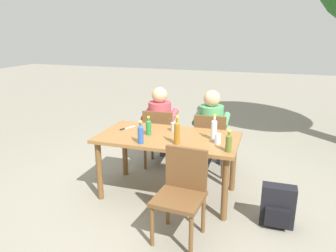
{
  "coord_description": "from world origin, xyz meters",
  "views": [
    {
      "loc": [
        1.1,
        -3.4,
        1.96
      ],
      "look_at": [
        0.0,
        0.0,
        0.87
      ],
      "focal_mm": 34.64,
      "sensor_mm": 36.0,
      "label": 1
    }
  ],
  "objects": [
    {
      "name": "cup_glass",
      "position": [
        0.59,
        -0.09,
        0.81
      ],
      "size": [
        0.07,
        0.07,
        0.11
      ],
      "primitive_type": "cylinder",
      "color": "silver",
      "rests_on": "dining_table"
    },
    {
      "name": "dining_table",
      "position": [
        0.0,
        0.0,
        0.66
      ],
      "size": [
        1.63,
        0.85,
        0.75
      ],
      "color": "olive",
      "rests_on": "ground_plane"
    },
    {
      "name": "backpack_by_near_side",
      "position": [
        1.27,
        -0.28,
        0.21
      ],
      "size": [
        0.34,
        0.21,
        0.44
      ],
      "color": "black",
      "rests_on": "ground_plane"
    },
    {
      "name": "bottle_olive",
      "position": [
        0.74,
        -0.29,
        0.85
      ],
      "size": [
        0.06,
        0.06,
        0.23
      ],
      "color": "#566623",
      "rests_on": "dining_table"
    },
    {
      "name": "bottle_clear",
      "position": [
        0.53,
        0.03,
        0.88
      ],
      "size": [
        0.06,
        0.06,
        0.3
      ],
      "color": "white",
      "rests_on": "dining_table"
    },
    {
      "name": "chair_far_right",
      "position": [
        0.37,
        0.73,
        0.49
      ],
      "size": [
        0.47,
        0.47,
        0.87
      ],
      "color": "brown",
      "rests_on": "ground_plane"
    },
    {
      "name": "person_in_plaid_shirt",
      "position": [
        -0.37,
        0.84,
        0.66
      ],
      "size": [
        0.47,
        0.61,
        1.18
      ],
      "color": "#B7424C",
      "rests_on": "ground_plane"
    },
    {
      "name": "bottle_green",
      "position": [
        -0.23,
        -0.03,
        0.85
      ],
      "size": [
        0.06,
        0.06,
        0.22
      ],
      "color": "#287A38",
      "rests_on": "dining_table"
    },
    {
      "name": "cup_steel",
      "position": [
        0.01,
        0.2,
        0.81
      ],
      "size": [
        0.07,
        0.07,
        0.11
      ],
      "primitive_type": "cylinder",
      "color": "#B2B7BC",
      "rests_on": "dining_table"
    },
    {
      "name": "table_knife",
      "position": [
        -0.58,
        0.12,
        0.76
      ],
      "size": [
        0.12,
        0.23,
        0.01
      ],
      "color": "silver",
      "rests_on": "dining_table"
    },
    {
      "name": "chair_near_right",
      "position": [
        0.37,
        -0.73,
        0.49
      ],
      "size": [
        0.47,
        0.47,
        0.87
      ],
      "color": "brown",
      "rests_on": "ground_plane"
    },
    {
      "name": "person_in_white_shirt",
      "position": [
        0.37,
        0.84,
        0.66
      ],
      "size": [
        0.47,
        0.61,
        1.18
      ],
      "color": "#4C935B",
      "rests_on": "ground_plane"
    },
    {
      "name": "ground_plane",
      "position": [
        0.0,
        0.0,
        0.0
      ],
      "size": [
        24.0,
        24.0,
        0.0
      ],
      "primitive_type": "plane",
      "color": "gray"
    },
    {
      "name": "chair_far_left",
      "position": [
        -0.36,
        0.73,
        0.49
      ],
      "size": [
        0.48,
        0.48,
        0.87
      ],
      "color": "brown",
      "rests_on": "ground_plane"
    },
    {
      "name": "bottle_blue",
      "position": [
        -0.2,
        -0.33,
        0.86
      ],
      "size": [
        0.06,
        0.06,
        0.25
      ],
      "color": "#2D56A3",
      "rests_on": "dining_table"
    },
    {
      "name": "bottle_amber",
      "position": [
        0.17,
        -0.23,
        0.89
      ],
      "size": [
        0.06,
        0.06,
        0.32
      ],
      "color": "#996019",
      "rests_on": "dining_table"
    }
  ]
}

